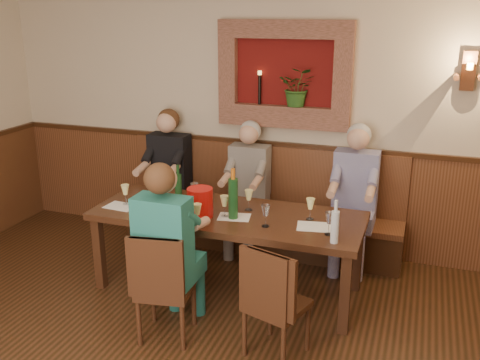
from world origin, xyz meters
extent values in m
cube|color=beige|center=(0.00, 3.00, 1.40)|extent=(6.00, 0.04, 2.80)
cube|color=#4F2C16|center=(0.00, 2.98, 0.55)|extent=(6.00, 0.04, 1.10)
cube|color=#381E0F|center=(0.00, 2.98, 1.12)|extent=(6.02, 0.06, 0.05)
cube|color=#600F0D|center=(0.20, 2.98, 1.85)|extent=(1.00, 0.02, 0.70)
cube|color=#9A5D4E|center=(0.20, 2.94, 2.29)|extent=(1.36, 0.12, 0.18)
cube|color=#9A5D4E|center=(0.20, 2.94, 1.41)|extent=(1.36, 0.12, 0.18)
cube|color=#9A5D4E|center=(-0.39, 2.94, 1.85)|extent=(0.18, 0.12, 0.70)
cube|color=#9A5D4E|center=(0.79, 2.94, 1.85)|extent=(0.18, 0.12, 0.70)
cube|color=#9A5D4E|center=(0.20, 2.94, 1.52)|extent=(1.00, 0.14, 0.04)
imported|color=#28531C|center=(0.35, 2.94, 1.74)|extent=(0.35, 0.30, 0.39)
cylinder|color=black|center=(-0.05, 2.94, 1.69)|extent=(0.03, 0.03, 0.30)
cylinder|color=#FFBF59|center=(-0.05, 2.94, 1.86)|extent=(0.04, 0.04, 0.04)
cube|color=#4F2C16|center=(1.90, 2.95, 1.95)|extent=(0.12, 0.08, 0.35)
cylinder|color=#4F2C16|center=(1.80, 2.88, 1.90)|extent=(0.05, 0.18, 0.05)
cylinder|color=#4F2C16|center=(2.00, 2.88, 1.90)|extent=(0.05, 0.18, 0.05)
cylinder|color=#FFBF59|center=(1.90, 2.82, 2.00)|extent=(0.06, 0.06, 0.06)
cube|color=#361F10|center=(0.00, 1.85, 0.72)|extent=(2.40, 0.90, 0.06)
cube|color=#361F10|center=(-1.12, 1.48, 0.34)|extent=(0.08, 0.08, 0.69)
cube|color=#361F10|center=(1.12, 1.48, 0.34)|extent=(0.08, 0.08, 0.69)
cube|color=#361F10|center=(-1.12, 2.22, 0.34)|extent=(0.08, 0.08, 0.69)
cube|color=#361F10|center=(1.12, 2.22, 0.34)|extent=(0.08, 0.08, 0.69)
cube|color=#381E0F|center=(0.00, 2.76, 0.20)|extent=(3.00, 0.40, 0.40)
cube|color=#4F2C16|center=(0.00, 2.76, 0.42)|extent=(3.00, 0.45, 0.06)
cube|color=#4F2C16|center=(0.00, 2.95, 0.78)|extent=(3.00, 0.06, 0.66)
cube|color=#361F10|center=(-0.19, 0.99, 0.19)|extent=(0.44, 0.44, 0.38)
cube|color=#361F10|center=(-0.19, 0.99, 0.41)|extent=(0.46, 0.46, 0.05)
cube|color=#361F10|center=(-0.16, 0.81, 0.67)|extent=(0.40, 0.10, 0.48)
cube|color=#361F10|center=(0.68, 1.05, 0.19)|extent=(0.48, 0.48, 0.38)
cube|color=#361F10|center=(0.68, 1.05, 0.40)|extent=(0.50, 0.50, 0.05)
cube|color=#361F10|center=(0.63, 0.88, 0.66)|extent=(0.39, 0.16, 0.47)
cube|color=black|center=(-1.02, 2.60, 0.23)|extent=(0.44, 0.46, 0.45)
cube|color=black|center=(-1.02, 2.78, 0.90)|extent=(0.44, 0.23, 0.57)
sphere|color=#D8A384|center=(-1.02, 2.74, 1.32)|extent=(0.22, 0.22, 0.22)
sphere|color=#4C2D19|center=(-1.02, 2.79, 1.34)|extent=(0.24, 0.24, 0.24)
cube|color=#544F4C|center=(-0.10, 2.61, 0.23)|extent=(0.41, 0.43, 0.45)
cube|color=#544F4C|center=(-0.10, 2.78, 0.87)|extent=(0.41, 0.21, 0.53)
sphere|color=#D8A384|center=(-0.10, 2.74, 1.26)|extent=(0.20, 0.20, 0.20)
sphere|color=#B2B2B2|center=(-0.10, 2.79, 1.28)|extent=(0.22, 0.22, 0.22)
cube|color=navy|center=(1.00, 2.61, 0.23)|extent=(0.43, 0.45, 0.45)
cube|color=navy|center=(1.00, 2.78, 0.89)|extent=(0.43, 0.22, 0.56)
sphere|color=#D8A384|center=(1.00, 2.74, 1.30)|extent=(0.21, 0.21, 0.21)
sphere|color=#B2B2B2|center=(1.00, 2.79, 1.33)|extent=(0.23, 0.23, 0.23)
cube|color=#19575A|center=(-0.19, 1.15, 0.23)|extent=(0.42, 0.44, 0.45)
cube|color=#19575A|center=(-0.19, 0.98, 0.89)|extent=(0.42, 0.22, 0.55)
sphere|color=#D8A384|center=(-0.19, 1.02, 1.29)|extent=(0.21, 0.21, 0.21)
sphere|color=#4C2D19|center=(-0.19, 0.97, 1.31)|extent=(0.23, 0.23, 0.23)
cylinder|color=red|center=(-0.19, 1.69, 0.88)|extent=(0.24, 0.24, 0.26)
cylinder|color=#19471E|center=(0.09, 1.74, 0.93)|extent=(0.10, 0.10, 0.36)
cylinder|color=orange|center=(0.09, 1.74, 1.15)|extent=(0.04, 0.04, 0.09)
cylinder|color=#19471E|center=(-0.53, 1.95, 0.89)|extent=(0.08, 0.08, 0.27)
cylinder|color=#19471E|center=(-0.53, 1.95, 1.07)|extent=(0.03, 0.03, 0.09)
cylinder|color=silver|center=(1.00, 1.52, 0.88)|extent=(0.07, 0.07, 0.26)
cylinder|color=silver|center=(1.00, 1.52, 1.05)|extent=(0.03, 0.03, 0.09)
cube|color=white|center=(-0.98, 1.68, 0.75)|extent=(0.29, 0.22, 0.00)
cube|color=white|center=(0.09, 1.77, 0.75)|extent=(0.31, 0.25, 0.00)
cube|color=white|center=(0.81, 1.78, 0.75)|extent=(0.34, 0.27, 0.00)
cube|color=white|center=(-0.23, 1.57, 0.75)|extent=(0.33, 0.26, 0.00)
camera|label=1|loc=(1.56, -2.30, 2.48)|focal=40.00mm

